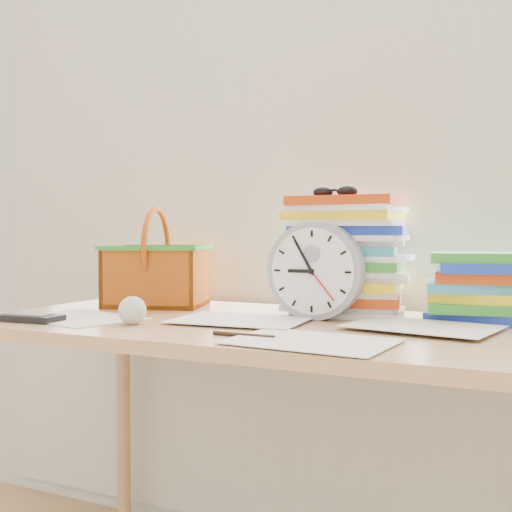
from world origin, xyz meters
The scene contains 11 objects.
curtain centered at (0.00, 1.98, 1.30)m, with size 2.40×0.01×2.50m, color silver.
desk centered at (0.00, 1.60, 0.68)m, with size 1.40×0.70×0.75m.
paper_stack centered at (0.13, 1.82, 0.90)m, with size 0.32×0.26×0.30m, color white, non-canonical shape.
clock centered at (0.09, 1.69, 0.87)m, with size 0.24×0.24×0.05m, color gray.
sunglasses centered at (0.09, 1.83, 1.07)m, with size 0.15×0.12×0.04m, color black, non-canonical shape.
book_stack centered at (0.45, 1.82, 0.83)m, with size 0.27×0.21×0.16m, color white, non-canonical shape.
basket centered at (-0.42, 1.76, 0.89)m, with size 0.28×0.22×0.28m, color #BC5812, non-canonical shape.
crumpled_ball centered at (-0.26, 1.42, 0.78)m, with size 0.07×0.07×0.07m, color silver.
pen centered at (0.06, 1.37, 0.75)m, with size 0.01×0.01×0.14m, color black.
calculator centered at (-0.51, 1.36, 0.76)m, with size 0.15×0.07×0.02m, color black.
scattered_papers centered at (0.00, 1.60, 0.76)m, with size 1.26×0.42×0.02m, color white, non-canonical shape.
Camera 1 is at (0.64, 0.23, 0.96)m, focal length 45.00 mm.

